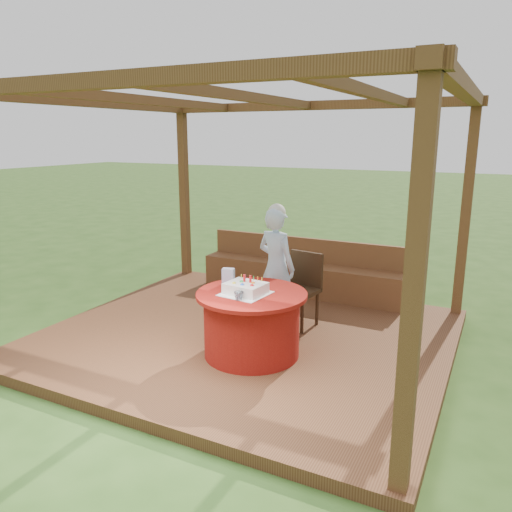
{
  "coord_description": "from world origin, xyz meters",
  "views": [
    {
      "loc": [
        2.57,
        -4.84,
        2.39
      ],
      "look_at": [
        0.0,
        0.25,
        1.0
      ],
      "focal_mm": 35.0,
      "sensor_mm": 36.0,
      "label": 1
    }
  ],
  "objects_px": {
    "table": "(252,323)",
    "birthday_cake": "(246,288)",
    "elderly_woman": "(276,265)",
    "drinking_glass": "(239,296)",
    "bench": "(301,276)",
    "gift_bag": "(228,277)",
    "chair": "(301,285)"
  },
  "relations": [
    {
      "from": "table",
      "to": "birthday_cake",
      "type": "distance_m",
      "value": 0.4
    },
    {
      "from": "elderly_woman",
      "to": "drinking_glass",
      "type": "relative_size",
      "value": 15.65
    },
    {
      "from": "bench",
      "to": "gift_bag",
      "type": "height_order",
      "value": "gift_bag"
    },
    {
      "from": "birthday_cake",
      "to": "drinking_glass",
      "type": "xyz_separation_m",
      "value": [
        0.04,
        -0.21,
        -0.01
      ]
    },
    {
      "from": "table",
      "to": "elderly_woman",
      "type": "relative_size",
      "value": 0.78
    },
    {
      "from": "chair",
      "to": "birthday_cake",
      "type": "distance_m",
      "value": 1.16
    },
    {
      "from": "elderly_woman",
      "to": "birthday_cake",
      "type": "bearing_deg",
      "value": -83.55
    },
    {
      "from": "bench",
      "to": "drinking_glass",
      "type": "distance_m",
      "value": 2.54
    },
    {
      "from": "bench",
      "to": "table",
      "type": "relative_size",
      "value": 2.61
    },
    {
      "from": "chair",
      "to": "drinking_glass",
      "type": "xyz_separation_m",
      "value": [
        -0.13,
        -1.33,
        0.23
      ]
    },
    {
      "from": "table",
      "to": "bench",
      "type": "bearing_deg",
      "value": 98.25
    },
    {
      "from": "bench",
      "to": "elderly_woman",
      "type": "xyz_separation_m",
      "value": [
        0.17,
        -1.26,
        0.48
      ]
    },
    {
      "from": "bench",
      "to": "chair",
      "type": "height_order",
      "value": "chair"
    },
    {
      "from": "chair",
      "to": "table",
      "type": "bearing_deg",
      "value": -97.08
    },
    {
      "from": "chair",
      "to": "gift_bag",
      "type": "bearing_deg",
      "value": -117.41
    },
    {
      "from": "bench",
      "to": "gift_bag",
      "type": "distance_m",
      "value": 2.14
    },
    {
      "from": "bench",
      "to": "drinking_glass",
      "type": "bearing_deg",
      "value": -82.65
    },
    {
      "from": "chair",
      "to": "drinking_glass",
      "type": "bearing_deg",
      "value": -95.64
    },
    {
      "from": "gift_bag",
      "to": "elderly_woman",
      "type": "bearing_deg",
      "value": 60.94
    },
    {
      "from": "bench",
      "to": "birthday_cake",
      "type": "xyz_separation_m",
      "value": [
        0.28,
        -2.27,
        0.48
      ]
    },
    {
      "from": "bench",
      "to": "elderly_woman",
      "type": "relative_size",
      "value": 2.02
    },
    {
      "from": "elderly_woman",
      "to": "gift_bag",
      "type": "bearing_deg",
      "value": -103.77
    },
    {
      "from": "elderly_woman",
      "to": "bench",
      "type": "bearing_deg",
      "value": 97.68
    },
    {
      "from": "bench",
      "to": "elderly_woman",
      "type": "distance_m",
      "value": 1.36
    },
    {
      "from": "table",
      "to": "gift_bag",
      "type": "height_order",
      "value": "gift_bag"
    },
    {
      "from": "bench",
      "to": "elderly_woman",
      "type": "bearing_deg",
      "value": -82.32
    },
    {
      "from": "table",
      "to": "gift_bag",
      "type": "xyz_separation_m",
      "value": [
        -0.35,
        0.13,
        0.43
      ]
    },
    {
      "from": "gift_bag",
      "to": "drinking_glass",
      "type": "distance_m",
      "value": 0.53
    },
    {
      "from": "drinking_glass",
      "to": "gift_bag",
      "type": "bearing_deg",
      "value": 130.9
    },
    {
      "from": "bench",
      "to": "birthday_cake",
      "type": "relative_size",
      "value": 6.16
    },
    {
      "from": "birthday_cake",
      "to": "gift_bag",
      "type": "relative_size",
      "value": 2.66
    },
    {
      "from": "bench",
      "to": "drinking_glass",
      "type": "height_order",
      "value": "bench"
    }
  ]
}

